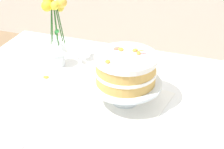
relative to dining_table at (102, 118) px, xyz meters
name	(u,v)px	position (x,y,z in m)	size (l,w,h in m)	color
dining_table	(102,118)	(0.00, 0.00, 0.00)	(1.40, 1.00, 0.74)	white
linen_napkin	(125,101)	(0.09, 0.03, 0.09)	(0.32, 0.32, 0.00)	white
cake_stand	(125,85)	(0.09, 0.03, 0.18)	(0.29, 0.29, 0.10)	silver
layer_cake	(126,68)	(0.10, 0.03, 0.25)	(0.25, 0.25, 0.12)	tan
flower_vase	(56,32)	(-0.30, 0.22, 0.27)	(0.12, 0.10, 0.36)	silver
loose_petal_0	(46,77)	(-0.31, 0.09, 0.09)	(0.03, 0.03, 0.00)	orange
loose_petal_1	(20,147)	(-0.17, -0.35, 0.09)	(0.03, 0.03, 0.01)	pink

